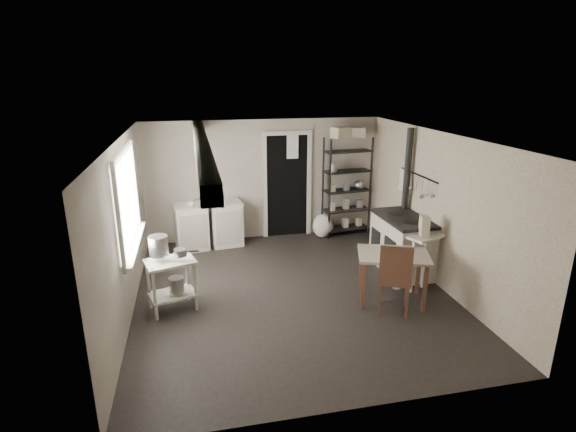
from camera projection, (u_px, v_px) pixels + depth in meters
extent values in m
plane|color=black|center=(292.00, 292.00, 6.67)|extent=(5.00, 5.00, 0.00)
plane|color=silver|center=(293.00, 137.00, 5.97)|extent=(5.00, 5.00, 0.00)
cube|color=#A79D8E|center=(264.00, 180.00, 8.65)|extent=(4.50, 0.02, 2.30)
cube|color=#A79D8E|center=(354.00, 303.00, 3.99)|extent=(4.50, 0.02, 2.30)
cube|color=#A79D8E|center=(125.00, 230.00, 5.87)|extent=(0.02, 5.00, 2.30)
cube|color=#A79D8E|center=(438.00, 209.00, 6.77)|extent=(0.02, 5.00, 2.30)
cylinder|color=#A9A8AB|center=(158.00, 246.00, 5.91)|extent=(0.30, 0.30, 0.27)
cylinder|color=#A9A8AB|center=(180.00, 252.00, 5.92)|extent=(0.21, 0.21, 0.09)
cylinder|color=#A9A8AB|center=(176.00, 285.00, 6.04)|extent=(0.27, 0.27, 0.22)
imported|color=silver|center=(213.00, 197.00, 8.20)|extent=(0.31, 0.31, 0.07)
imported|color=silver|center=(190.00, 199.00, 8.00)|extent=(0.14, 0.14, 0.09)
imported|color=silver|center=(334.00, 168.00, 8.69)|extent=(0.08, 0.09, 0.18)
cube|color=beige|center=(340.00, 135.00, 8.44)|extent=(0.37, 0.35, 0.20)
cube|color=beige|center=(357.00, 135.00, 8.58)|extent=(0.33, 0.32, 0.18)
cube|color=beige|center=(424.00, 225.00, 6.51)|extent=(0.16, 0.22, 0.29)
imported|color=silver|center=(412.00, 250.00, 6.11)|extent=(0.11, 0.11, 0.09)
ellipsoid|color=white|center=(323.00, 226.00, 8.86)|extent=(0.43, 0.37, 0.47)
cylinder|color=silver|center=(397.00, 283.00, 6.79)|extent=(0.14, 0.14, 0.16)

